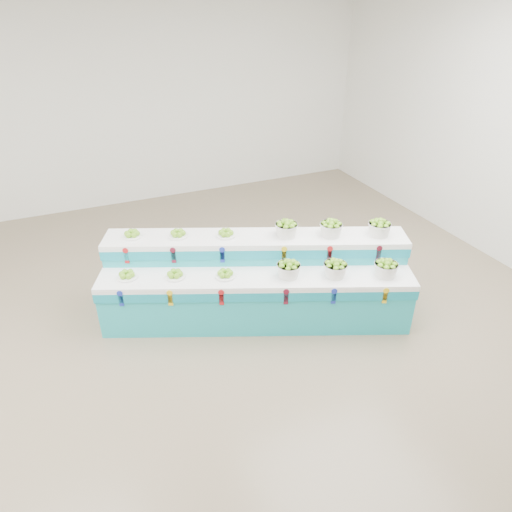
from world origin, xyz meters
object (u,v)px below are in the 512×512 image
basket_lower_left (289,269)px  plate_upper_mid (178,233)px  display_stand (256,281)px  basket_upper_right (379,228)px

basket_lower_left → plate_upper_mid: 1.45m
plate_upper_mid → basket_lower_left: bearing=-41.7°
display_stand → basket_lower_left: display_stand is taller
basket_lower_left → basket_upper_right: basket_upper_right is taller
basket_lower_left → basket_upper_right: size_ratio=1.00×
plate_upper_mid → basket_upper_right: 2.51m
display_stand → basket_lower_left: 0.55m
basket_upper_right → basket_lower_left: bearing=179.7°
plate_upper_mid → basket_upper_right: basket_upper_right is taller
display_stand → basket_lower_left: (0.26, -0.36, 0.32)m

